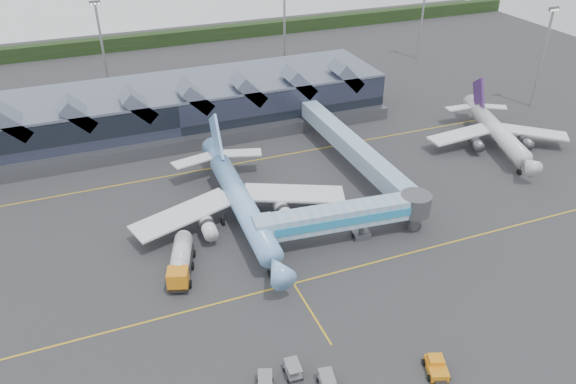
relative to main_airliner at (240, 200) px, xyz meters
name	(u,v)px	position (x,y,z in m)	size (l,w,h in m)	color
ground	(273,250)	(1.95, -9.38, -3.78)	(260.00, 260.00, 0.00)	#2D2D30
taxi_stripes	(252,216)	(1.95, 0.62, -3.78)	(120.00, 60.00, 0.01)	#C19416
tree_line_far	(146,41)	(1.95, 100.62, -1.78)	(260.00, 4.00, 4.00)	black
terminal	(170,109)	(-3.12, 37.97, 1.10)	(90.00, 22.25, 12.52)	black
light_masts	(263,40)	(22.95, 53.42, 8.71)	(132.40, 42.56, 22.45)	gray
main_airliner	(240,200)	(0.00, 0.00, 0.00)	(34.84, 40.03, 12.87)	#6FA1E0
regional_jet	(497,131)	(55.03, 6.68, -0.40)	(27.24, 30.46, 10.65)	silver
jet_bridge	(355,215)	(14.34, -11.03, 0.44)	(27.61, 6.50, 6.14)	#77A2C7
fuel_truck	(181,259)	(-11.48, -9.02, -1.73)	(5.70, 10.89, 3.67)	black
pushback_tug	(436,367)	(11.08, -37.36, -3.03)	(3.27, 4.18, 1.68)	#C57212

